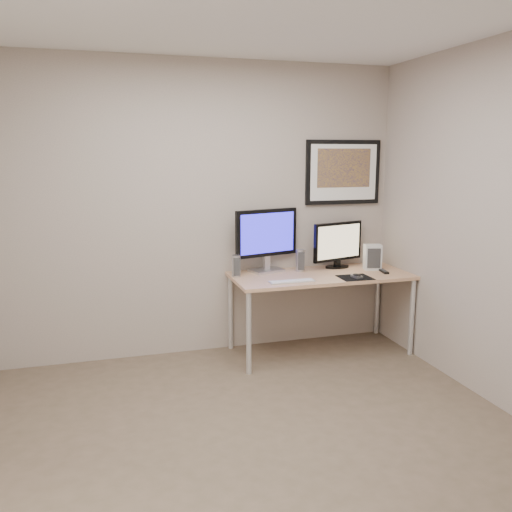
# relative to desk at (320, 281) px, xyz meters

# --- Properties ---
(floor) EXTENTS (3.60, 3.60, 0.00)m
(floor) POSITION_rel_desk_xyz_m (-1.00, -1.35, -0.66)
(floor) COLOR brown
(floor) RESTS_ON ground
(room) EXTENTS (3.60, 3.60, 3.60)m
(room) POSITION_rel_desk_xyz_m (-1.00, -0.90, 0.98)
(room) COLOR white
(room) RESTS_ON ground
(desk) EXTENTS (1.60, 0.70, 0.73)m
(desk) POSITION_rel_desk_xyz_m (0.00, 0.00, 0.00)
(desk) COLOR tan
(desk) RESTS_ON floor
(framed_art) EXTENTS (0.75, 0.04, 0.60)m
(framed_art) POSITION_rel_desk_xyz_m (0.35, 0.33, 0.96)
(framed_art) COLOR black
(framed_art) RESTS_ON room
(monitor_large) EXTENTS (0.62, 0.27, 0.57)m
(monitor_large) POSITION_rel_desk_xyz_m (-0.44, 0.24, 0.38)
(monitor_large) COLOR #BBBCC1
(monitor_large) RESTS_ON desk
(monitor_tv) EXTENTS (0.54, 0.19, 0.43)m
(monitor_tv) POSITION_rel_desk_xyz_m (0.26, 0.20, 0.30)
(monitor_tv) COLOR black
(monitor_tv) RESTS_ON desk
(speaker_left) EXTENTS (0.09, 0.09, 0.19)m
(speaker_left) POSITION_rel_desk_xyz_m (-0.75, 0.12, 0.16)
(speaker_left) COLOR #BBBCC1
(speaker_left) RESTS_ON desk
(speaker_right) EXTENTS (0.09, 0.09, 0.20)m
(speaker_right) POSITION_rel_desk_xyz_m (-0.13, 0.18, 0.17)
(speaker_right) COLOR #BBBCC1
(speaker_right) RESTS_ON desk
(keyboard) EXTENTS (0.39, 0.11, 0.01)m
(keyboard) POSITION_rel_desk_xyz_m (-0.35, -0.21, 0.07)
(keyboard) COLOR silver
(keyboard) RESTS_ON desk
(mousepad) EXTENTS (0.28, 0.25, 0.00)m
(mousepad) POSITION_rel_desk_xyz_m (0.23, -0.22, 0.07)
(mousepad) COLOR black
(mousepad) RESTS_ON desk
(mouse) EXTENTS (0.07, 0.11, 0.03)m
(mouse) POSITION_rel_desk_xyz_m (0.24, -0.23, 0.09)
(mouse) COLOR black
(mouse) RESTS_ON mousepad
(remote) EXTENTS (0.07, 0.17, 0.02)m
(remote) POSITION_rel_desk_xyz_m (0.58, -0.10, 0.08)
(remote) COLOR black
(remote) RESTS_ON desk
(fan_unit) EXTENTS (0.18, 0.15, 0.23)m
(fan_unit) POSITION_rel_desk_xyz_m (0.54, 0.05, 0.18)
(fan_unit) COLOR silver
(fan_unit) RESTS_ON desk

